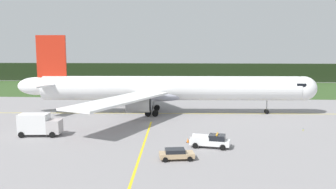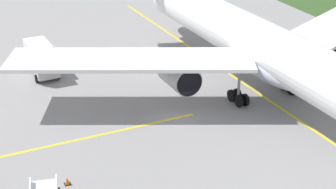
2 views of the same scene
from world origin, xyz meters
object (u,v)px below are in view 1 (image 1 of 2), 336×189
Objects in this scene: staff_car at (176,154)px; apron_cone at (188,140)px; airliner at (166,89)px; catering_truck at (39,124)px; ops_pickup_truck at (211,141)px.

staff_car reaches higher than apron_cone.
airliner reaches higher than catering_truck.
ops_pickup_truck is at bearing -35.76° from apron_cone.
staff_car is at bearing -129.74° from ops_pickup_truck.
catering_truck reaches higher than ops_pickup_truck.
catering_truck reaches higher than staff_car.
ops_pickup_truck is 26.06m from catering_truck.
staff_car is (-4.47, -5.38, -0.20)m from ops_pickup_truck.
apron_cone is (4.76, -22.02, -4.78)m from airliner.
airliner is 25.88m from ops_pickup_truck.
catering_truck is 10.34× the size of apron_cone.
ops_pickup_truck reaches higher than apron_cone.
staff_car is (21.17, -9.97, -1.08)m from catering_truck.
catering_truck is (-25.64, 4.59, 0.87)m from ops_pickup_truck.
ops_pickup_truck is 7.00m from staff_car.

